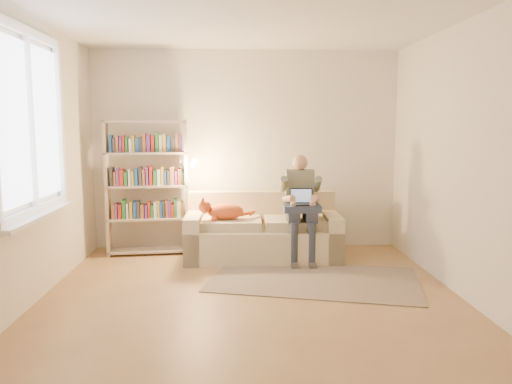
{
  "coord_description": "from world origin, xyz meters",
  "views": [
    {
      "loc": [
        -0.15,
        -4.36,
        1.62
      ],
      "look_at": [
        0.08,
        1.0,
        0.91
      ],
      "focal_mm": 35.0,
      "sensor_mm": 36.0,
      "label": 1
    }
  ],
  "objects_px": {
    "laptop": "(296,200)",
    "bookshelf": "(147,181)",
    "person": "(301,201)",
    "cat": "(225,211)",
    "sofa": "(263,234)"
  },
  "relations": [
    {
      "from": "laptop",
      "to": "bookshelf",
      "type": "distance_m",
      "value": 1.88
    },
    {
      "from": "person",
      "to": "cat",
      "type": "relative_size",
      "value": 1.94
    },
    {
      "from": "laptop",
      "to": "person",
      "type": "bearing_deg",
      "value": 55.47
    },
    {
      "from": "sofa",
      "to": "person",
      "type": "relative_size",
      "value": 1.47
    },
    {
      "from": "person",
      "to": "cat",
      "type": "distance_m",
      "value": 0.91
    },
    {
      "from": "person",
      "to": "cat",
      "type": "height_order",
      "value": "person"
    },
    {
      "from": "bookshelf",
      "to": "person",
      "type": "bearing_deg",
      "value": -16.86
    },
    {
      "from": "sofa",
      "to": "person",
      "type": "xyz_separation_m",
      "value": [
        0.45,
        -0.15,
        0.44
      ]
    },
    {
      "from": "cat",
      "to": "bookshelf",
      "type": "bearing_deg",
      "value": 161.64
    },
    {
      "from": "sofa",
      "to": "person",
      "type": "distance_m",
      "value": 0.65
    },
    {
      "from": "cat",
      "to": "bookshelf",
      "type": "xyz_separation_m",
      "value": [
        -0.98,
        0.34,
        0.33
      ]
    },
    {
      "from": "person",
      "to": "laptop",
      "type": "xyz_separation_m",
      "value": [
        -0.07,
        -0.1,
        0.02
      ]
    },
    {
      "from": "sofa",
      "to": "bookshelf",
      "type": "bearing_deg",
      "value": 171.8
    },
    {
      "from": "sofa",
      "to": "bookshelf",
      "type": "height_order",
      "value": "bookshelf"
    },
    {
      "from": "person",
      "to": "bookshelf",
      "type": "distance_m",
      "value": 1.93
    }
  ]
}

